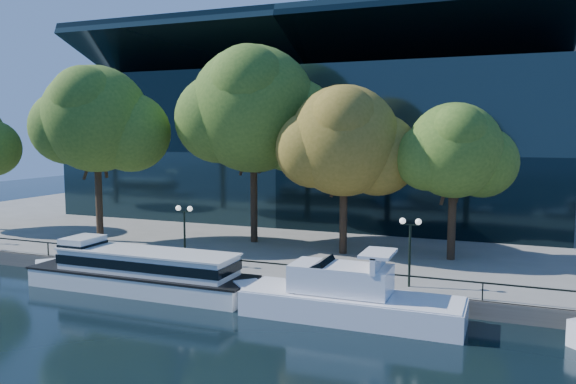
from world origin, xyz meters
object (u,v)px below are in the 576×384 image
at_px(tree_2, 255,112).
at_px(tree_3, 346,143).
at_px(tour_boat, 135,269).
at_px(lamp_2, 410,236).
at_px(tree_4, 456,153).
at_px(lamp_1, 184,221).
at_px(cruiser_near, 342,297).
at_px(tree_1, 97,121).

bearing_deg(tree_2, tree_3, -11.16).
distance_m(tour_boat, lamp_2, 17.18).
relative_size(tree_4, lamp_1, 2.73).
height_order(tree_2, tree_3, tree_2).
bearing_deg(tree_4, tour_boat, -147.66).
bearing_deg(lamp_2, tree_2, 147.42).
xyz_separation_m(tree_2, lamp_1, (-1.25, -8.85, -7.59)).
bearing_deg(cruiser_near, tree_3, 104.82).
bearing_deg(tree_4, lamp_2, -101.95).
relative_size(tour_boat, tree_2, 1.04).
bearing_deg(tree_2, lamp_2, -32.58).
bearing_deg(tree_4, tree_3, -173.63).
xyz_separation_m(tree_3, lamp_2, (5.91, -7.29, -5.18)).
relative_size(cruiser_near, lamp_1, 3.24).
relative_size(tree_3, lamp_1, 3.08).
xyz_separation_m(tour_boat, tree_3, (10.71, 10.76, 7.83)).
bearing_deg(tour_boat, lamp_2, 11.81).
bearing_deg(cruiser_near, lamp_2, 53.68).
distance_m(tree_1, lamp_1, 13.67).
bearing_deg(tree_3, tree_4, 6.37).
xyz_separation_m(tree_1, lamp_1, (10.88, -4.64, -6.85)).
distance_m(cruiser_near, tree_3, 14.12).
relative_size(tree_2, lamp_2, 3.94).
bearing_deg(tree_3, tree_2, 168.84).
distance_m(tree_4, lamp_2, 9.49).
bearing_deg(tree_2, tree_1, -160.85).
distance_m(tree_2, lamp_2, 18.11).
bearing_deg(cruiser_near, tree_2, 130.43).
xyz_separation_m(tree_1, tree_4, (27.71, 3.50, -2.28)).
height_order(tree_1, tree_3, tree_1).
bearing_deg(cruiser_near, tree_1, 159.51).
distance_m(tour_boat, tree_4, 22.87).
xyz_separation_m(tour_boat, tree_2, (2.76, 12.33, 10.24)).
xyz_separation_m(tour_boat, tree_1, (-9.37, 8.12, 9.50)).
relative_size(tree_2, tree_4, 1.44).
relative_size(tour_boat, cruiser_near, 1.26).
bearing_deg(tree_2, lamp_1, -98.04).
distance_m(tree_3, lamp_1, 12.83).
bearing_deg(lamp_1, tree_2, 81.96).
distance_m(tree_2, lamp_1, 11.73).
relative_size(tree_1, tree_3, 1.16).
bearing_deg(tree_4, tree_1, -172.81).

